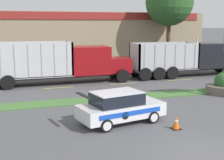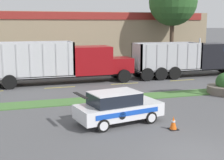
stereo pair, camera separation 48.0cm
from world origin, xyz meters
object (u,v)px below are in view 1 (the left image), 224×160
dump_truck_far_right (195,59)px  rally_car (120,107)px  stone_planter (224,86)px  traffic_cone (176,123)px  dump_truck_trail (73,63)px

dump_truck_far_right → rally_car: dump_truck_far_right is taller
stone_planter → traffic_cone: size_ratio=3.83×
rally_car → stone_planter: size_ratio=1.84×
stone_planter → traffic_cone: stone_planter is taller
dump_truck_trail → rally_car: size_ratio=2.66×
dump_truck_trail → rally_car: bearing=-89.7°
rally_car → stone_planter: rally_car is taller
dump_truck_trail → rally_car: (0.05, -11.39, -0.82)m
rally_car → dump_truck_trail: bearing=90.3°
rally_car → traffic_cone: size_ratio=7.05×
dump_truck_far_right → traffic_cone: dump_truck_far_right is taller
traffic_cone → dump_truck_far_right: bearing=53.9°
dump_truck_far_right → traffic_cone: 16.34m
rally_car → traffic_cone: (2.21, -1.75, -0.51)m
dump_truck_trail → dump_truck_far_right: (11.86, 0.02, -0.06)m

